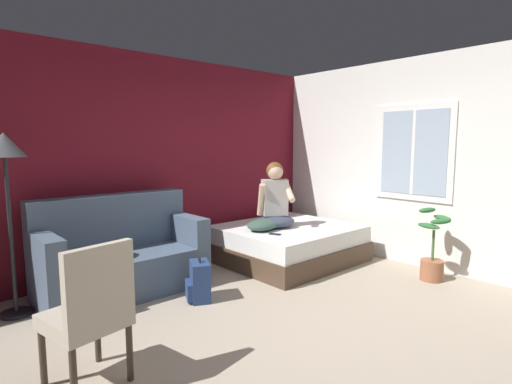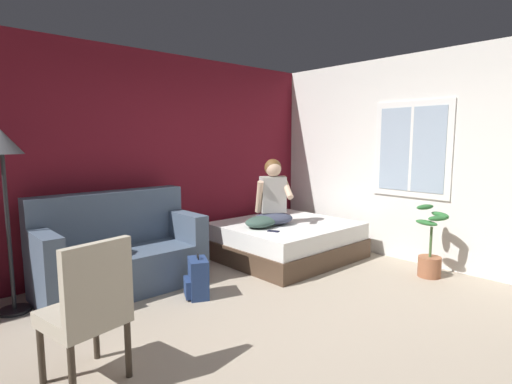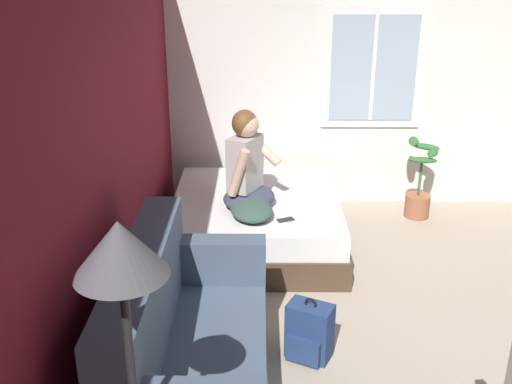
{
  "view_description": "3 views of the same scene",
  "coord_description": "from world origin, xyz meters",
  "px_view_note": "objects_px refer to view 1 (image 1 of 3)",
  "views": [
    {
      "loc": [
        -2.24,
        -2.1,
        1.6
      ],
      "look_at": [
        0.79,
        1.29,
        1.05
      ],
      "focal_mm": 28.0,
      "sensor_mm": 36.0,
      "label": 1
    },
    {
      "loc": [
        -2.24,
        -2.1,
        1.6
      ],
      "look_at": [
        0.88,
        1.36,
        1.0
      ],
      "focal_mm": 28.0,
      "sensor_mm": 36.0,
      "label": 2
    },
    {
      "loc": [
        -3.47,
        1.56,
        2.59
      ],
      "look_at": [
        1.1,
        1.6,
        0.76
      ],
      "focal_mm": 42.0,
      "sensor_mm": 36.0,
      "label": 3
    }
  ],
  "objects_px": {
    "side_chair": "(90,310)",
    "floor_lamp": "(5,163)",
    "person_seated": "(275,201)",
    "cell_phone": "(275,234)",
    "potted_plant": "(433,255)",
    "bed": "(288,243)",
    "couch": "(121,256)",
    "throw_pillow": "(263,225)",
    "backpack": "(199,282)"
  },
  "relations": [
    {
      "from": "bed",
      "to": "couch",
      "type": "xyz_separation_m",
      "value": [
        -2.19,
        0.4,
        0.16
      ]
    },
    {
      "from": "throw_pillow",
      "to": "couch",
      "type": "bearing_deg",
      "value": 168.19
    },
    {
      "from": "bed",
      "to": "side_chair",
      "type": "bearing_deg",
      "value": -159.37
    },
    {
      "from": "cell_phone",
      "to": "potted_plant",
      "type": "relative_size",
      "value": 0.17
    },
    {
      "from": "couch",
      "to": "floor_lamp",
      "type": "height_order",
      "value": "floor_lamp"
    },
    {
      "from": "person_seated",
      "to": "cell_phone",
      "type": "height_order",
      "value": "person_seated"
    },
    {
      "from": "couch",
      "to": "bed",
      "type": "bearing_deg",
      "value": -10.43
    },
    {
      "from": "throw_pillow",
      "to": "floor_lamp",
      "type": "relative_size",
      "value": 0.28
    },
    {
      "from": "bed",
      "to": "person_seated",
      "type": "relative_size",
      "value": 1.98
    },
    {
      "from": "backpack",
      "to": "bed",
      "type": "bearing_deg",
      "value": 12.35
    },
    {
      "from": "potted_plant",
      "to": "cell_phone",
      "type": "bearing_deg",
      "value": 129.18
    },
    {
      "from": "backpack",
      "to": "potted_plant",
      "type": "xyz_separation_m",
      "value": [
        2.38,
        -1.32,
        0.11
      ]
    },
    {
      "from": "cell_phone",
      "to": "couch",
      "type": "bearing_deg",
      "value": 135.45
    },
    {
      "from": "throw_pillow",
      "to": "potted_plant",
      "type": "distance_m",
      "value": 2.07
    },
    {
      "from": "floor_lamp",
      "to": "person_seated",
      "type": "bearing_deg",
      "value": -7.46
    },
    {
      "from": "side_chair",
      "to": "floor_lamp",
      "type": "height_order",
      "value": "floor_lamp"
    },
    {
      "from": "cell_phone",
      "to": "potted_plant",
      "type": "xyz_separation_m",
      "value": [
        1.17,
        -1.44,
        -0.18
      ]
    },
    {
      "from": "bed",
      "to": "side_chair",
      "type": "relative_size",
      "value": 1.77
    },
    {
      "from": "couch",
      "to": "throw_pillow",
      "type": "bearing_deg",
      "value": -11.81
    },
    {
      "from": "person_seated",
      "to": "floor_lamp",
      "type": "height_order",
      "value": "floor_lamp"
    },
    {
      "from": "backpack",
      "to": "cell_phone",
      "type": "height_order",
      "value": "cell_phone"
    },
    {
      "from": "side_chair",
      "to": "floor_lamp",
      "type": "bearing_deg",
      "value": 94.68
    },
    {
      "from": "potted_plant",
      "to": "backpack",
      "type": "bearing_deg",
      "value": 150.99
    },
    {
      "from": "couch",
      "to": "potted_plant",
      "type": "height_order",
      "value": "couch"
    },
    {
      "from": "bed",
      "to": "cell_phone",
      "type": "height_order",
      "value": "cell_phone"
    },
    {
      "from": "side_chair",
      "to": "potted_plant",
      "type": "bearing_deg",
      "value": -8.29
    },
    {
      "from": "cell_phone",
      "to": "floor_lamp",
      "type": "xyz_separation_m",
      "value": [
        -2.69,
        0.73,
        0.94
      ]
    },
    {
      "from": "backpack",
      "to": "floor_lamp",
      "type": "xyz_separation_m",
      "value": [
        -1.48,
        0.85,
        1.24
      ]
    },
    {
      "from": "couch",
      "to": "floor_lamp",
      "type": "distance_m",
      "value": 1.44
    },
    {
      "from": "couch",
      "to": "throw_pillow",
      "type": "relative_size",
      "value": 3.55
    },
    {
      "from": "side_chair",
      "to": "floor_lamp",
      "type": "relative_size",
      "value": 0.58
    },
    {
      "from": "side_chair",
      "to": "throw_pillow",
      "type": "xyz_separation_m",
      "value": [
        2.62,
        1.19,
        0.02
      ]
    },
    {
      "from": "couch",
      "to": "side_chair",
      "type": "distance_m",
      "value": 1.78
    },
    {
      "from": "bed",
      "to": "potted_plant",
      "type": "bearing_deg",
      "value": -68.18
    },
    {
      "from": "person_seated",
      "to": "floor_lamp",
      "type": "xyz_separation_m",
      "value": [
        -3.01,
        0.39,
        0.59
      ]
    },
    {
      "from": "couch",
      "to": "floor_lamp",
      "type": "relative_size",
      "value": 1.0
    },
    {
      "from": "person_seated",
      "to": "potted_plant",
      "type": "distance_m",
      "value": 2.04
    },
    {
      "from": "bed",
      "to": "backpack",
      "type": "bearing_deg",
      "value": -167.65
    },
    {
      "from": "bed",
      "to": "throw_pillow",
      "type": "distance_m",
      "value": 0.54
    },
    {
      "from": "throw_pillow",
      "to": "cell_phone",
      "type": "relative_size",
      "value": 3.33
    },
    {
      "from": "side_chair",
      "to": "potted_plant",
      "type": "distance_m",
      "value": 3.78
    },
    {
      "from": "cell_phone",
      "to": "floor_lamp",
      "type": "distance_m",
      "value": 2.94
    },
    {
      "from": "backpack",
      "to": "throw_pillow",
      "type": "distance_m",
      "value": 1.38
    },
    {
      "from": "cell_phone",
      "to": "potted_plant",
      "type": "distance_m",
      "value": 1.86
    },
    {
      "from": "bed",
      "to": "side_chair",
      "type": "xyz_separation_m",
      "value": [
        -3.05,
        -1.15,
        0.3
      ]
    },
    {
      "from": "side_chair",
      "to": "backpack",
      "type": "xyz_separation_m",
      "value": [
        1.35,
        0.78,
        -0.34
      ]
    },
    {
      "from": "throw_pillow",
      "to": "cell_phone",
      "type": "xyz_separation_m",
      "value": [
        -0.06,
        -0.29,
        -0.07
      ]
    },
    {
      "from": "floor_lamp",
      "to": "potted_plant",
      "type": "height_order",
      "value": "floor_lamp"
    },
    {
      "from": "backpack",
      "to": "cell_phone",
      "type": "distance_m",
      "value": 1.25
    },
    {
      "from": "person_seated",
      "to": "cell_phone",
      "type": "bearing_deg",
      "value": -133.82
    }
  ]
}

